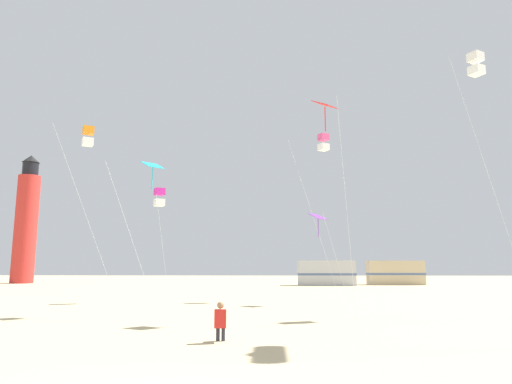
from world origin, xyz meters
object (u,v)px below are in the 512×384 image
at_px(kite_box_rainbow, 323,143).
at_px(kite_diamond_scarlet, 326,113).
at_px(rv_van_silver, 326,273).
at_px(rv_van_tan, 395,273).
at_px(kite_box_white, 476,64).
at_px(kite_flyer_standing, 220,321).
at_px(kite_diamond_violet, 319,219).
at_px(lighthouse_distant, 26,222).
at_px(kite_box_magenta, 159,197).
at_px(kite_diamond_cyan, 152,170).
at_px(kite_box_orange, 88,137).

relative_size(kite_box_rainbow, kite_diamond_scarlet, 1.19).
bearing_deg(rv_van_silver, rv_van_tan, 14.94).
height_order(kite_box_white, rv_van_tan, kite_box_white).
xyz_separation_m(kite_flyer_standing, rv_van_silver, (7.82, 39.35, 0.78)).
xyz_separation_m(kite_box_rainbow, kite_diamond_violet, (-0.81, -3.62, -5.65)).
bearing_deg(lighthouse_distant, kite_box_magenta, -50.41).
height_order(lighthouse_distant, rv_van_silver, lighthouse_distant).
distance_m(kite_box_rainbow, kite_diamond_cyan, 13.75).
xyz_separation_m(kite_box_orange, rv_van_tan, (25.47, 29.46, -8.35)).
bearing_deg(kite_diamond_cyan, lighthouse_distant, 125.03).
height_order(kite_box_rainbow, kite_box_white, kite_box_white).
bearing_deg(kite_box_rainbow, rv_van_tan, 65.89).
xyz_separation_m(kite_box_rainbow, lighthouse_distant, (-35.55, 28.06, -2.72)).
xyz_separation_m(kite_flyer_standing, kite_diamond_violet, (4.33, 13.22, 4.29)).
bearing_deg(kite_diamond_scarlet, kite_diamond_violet, 87.10).
xyz_separation_m(kite_box_white, rv_van_silver, (-3.95, 31.24, -10.73)).
relative_size(kite_box_orange, rv_van_tan, 1.60).
xyz_separation_m(kite_diamond_cyan, rv_van_tan, (20.39, 34.05, -5.32)).
height_order(kite_box_orange, kite_box_white, kite_box_white).
height_order(kite_flyer_standing, kite_diamond_violet, kite_diamond_violet).
xyz_separation_m(kite_box_magenta, rv_van_silver, (13.40, 24.48, -5.12)).
bearing_deg(kite_box_magenta, kite_diamond_violet, -9.42).
distance_m(rv_van_silver, rv_van_tan, 8.66).
height_order(kite_box_rainbow, rv_van_silver, kite_box_rainbow).
bearing_deg(kite_box_rainbow, kite_diamond_scarlet, -96.05).
height_order(kite_box_white, kite_diamond_scarlet, kite_box_white).
relative_size(kite_box_orange, kite_diamond_scarlet, 1.10).
height_order(kite_box_white, rv_van_silver, kite_box_white).
bearing_deg(kite_diamond_cyan, kite_box_orange, 137.90).
height_order(kite_diamond_cyan, rv_van_silver, kite_diamond_cyan).
relative_size(kite_diamond_violet, rv_van_tan, 0.82).
distance_m(kite_flyer_standing, kite_box_rainbow, 20.22).
xyz_separation_m(kite_box_rainbow, kite_box_magenta, (-10.72, -1.98, -4.05)).
bearing_deg(kite_box_white, kite_diamond_violet, 145.48).
relative_size(kite_box_rainbow, lighthouse_distant, 0.66).
height_order(kite_diamond_violet, kite_diamond_cyan, kite_diamond_cyan).
bearing_deg(kite_diamond_violet, rv_van_silver, 82.39).
xyz_separation_m(kite_box_magenta, kite_diamond_scarlet, (9.52, -9.35, 2.29)).
bearing_deg(kite_box_white, kite_box_magenta, 158.71).
distance_m(kite_flyer_standing, lighthouse_distant, 54.71).
distance_m(kite_box_white, kite_diamond_cyan, 16.86).
height_order(kite_box_magenta, kite_diamond_cyan, kite_diamond_cyan).
bearing_deg(kite_diamond_violet, kite_diamond_cyan, -146.10).
bearing_deg(kite_box_magenta, kite_diamond_scarlet, -44.47).
height_order(kite_box_orange, rv_van_silver, kite_box_orange).
bearing_deg(kite_diamond_cyan, kite_diamond_violet, 33.90).
bearing_deg(kite_box_orange, kite_flyer_standing, -52.51).
distance_m(kite_box_magenta, lighthouse_distant, 38.99).
relative_size(kite_box_rainbow, rv_van_tan, 1.73).
xyz_separation_m(kite_box_orange, lighthouse_distant, (-21.14, 32.81, -1.90)).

